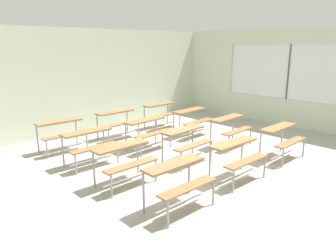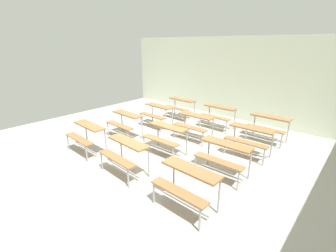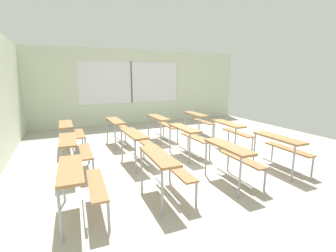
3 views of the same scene
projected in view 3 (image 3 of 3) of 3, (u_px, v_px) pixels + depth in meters
The scene contains 14 objects.
ground at pixel (208, 158), 5.80m from camera, with size 10.00×9.00×0.05m, color #ADA89E.
wall_right at pixel (146, 88), 10.00m from camera, with size 0.12×9.00×3.00m.
desk_bench_r0c0 at pixel (282, 145), 4.85m from camera, with size 1.11×0.62×0.74m.
desk_bench_r0c1 at pixel (231, 129), 6.28m from camera, with size 1.12×0.63×0.74m.
desk_bench_r0c2 at pixel (198, 119), 7.82m from camera, with size 1.10×0.60×0.74m.
desk_bench_r1c0 at pixel (233, 154), 4.25m from camera, with size 1.11×0.60×0.74m.
desk_bench_r1c1 at pixel (188, 134), 5.75m from camera, with size 1.11×0.62×0.74m.
desk_bench_r1c2 at pixel (162, 122), 7.22m from camera, with size 1.12×0.62×0.74m.
desk_bench_r2c0 at pixel (165, 164), 3.77m from camera, with size 1.11×0.61×0.74m.
desk_bench_r2c1 at pixel (139, 140), 5.21m from camera, with size 1.12×0.63×0.74m.
desk_bench_r2c2 at pixel (119, 126), 6.70m from camera, with size 1.12×0.63×0.74m.
desk_bench_r3c0 at pixel (80, 178), 3.24m from camera, with size 1.12×0.63×0.74m.
desk_bench_r3c1 at pixel (74, 147), 4.71m from camera, with size 1.11×0.61×0.74m.
desk_bench_r3c2 at pixel (71, 130), 6.19m from camera, with size 1.10×0.59×0.74m.
Camera 3 is at (-4.61, 3.18, 1.95)m, focal length 25.02 mm.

